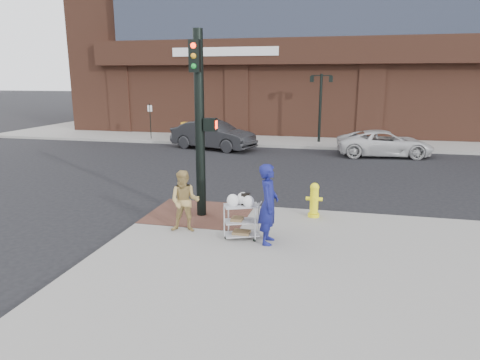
% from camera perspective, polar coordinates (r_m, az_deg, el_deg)
% --- Properties ---
extents(ground, '(220.00, 220.00, 0.00)m').
position_cam_1_polar(ground, '(11.33, -3.95, -6.77)').
color(ground, black).
rests_on(ground, ground).
extents(sidewalk_far, '(65.00, 36.00, 0.15)m').
position_cam_1_polar(sidewalk_far, '(43.36, 25.64, 7.07)').
color(sidewalk_far, gray).
rests_on(sidewalk_far, ground).
extents(brick_curb_ramp, '(2.80, 2.40, 0.01)m').
position_cam_1_polar(brick_curb_ramp, '(12.27, -5.43, -4.44)').
color(brick_curb_ramp, '#553128').
rests_on(brick_curb_ramp, sidewalk_near).
extents(lamp_post, '(1.32, 0.22, 4.00)m').
position_cam_1_polar(lamp_post, '(26.22, 10.68, 10.40)').
color(lamp_post, black).
rests_on(lamp_post, sidewalk_far).
extents(parking_sign, '(0.05, 0.05, 2.20)m').
position_cam_1_polar(parking_sign, '(27.85, -11.86, 7.68)').
color(parking_sign, black).
rests_on(parking_sign, sidewalk_far).
extents(traffic_signal_pole, '(0.61, 0.51, 5.00)m').
position_cam_1_polar(traffic_signal_pole, '(11.57, -5.34, 8.03)').
color(traffic_signal_pole, black).
rests_on(traffic_signal_pole, sidewalk_near).
extents(woman_blue, '(0.46, 0.69, 1.88)m').
position_cam_1_polar(woman_blue, '(9.85, 3.82, -3.23)').
color(woman_blue, navy).
rests_on(woman_blue, sidewalk_near).
extents(pedestrian_tan, '(0.84, 0.70, 1.56)m').
position_cam_1_polar(pedestrian_tan, '(10.71, -7.37, -2.84)').
color(pedestrian_tan, tan).
rests_on(pedestrian_tan, sidewalk_near).
extents(sedan_dark, '(5.14, 3.06, 1.60)m').
position_cam_1_polar(sedan_dark, '(24.13, -3.61, 6.01)').
color(sedan_dark, black).
rests_on(sedan_dark, ground).
extents(minivan_white, '(4.94, 2.70, 1.31)m').
position_cam_1_polar(minivan_white, '(23.11, 18.70, 4.65)').
color(minivan_white, silver).
rests_on(minivan_white, ground).
extents(utility_cart, '(0.91, 0.72, 1.12)m').
position_cam_1_polar(utility_cart, '(10.25, 0.21, -5.08)').
color(utility_cart, '#AAABAF').
rests_on(utility_cart, sidewalk_near).
extents(fire_hydrant, '(0.46, 0.32, 0.97)m').
position_cam_1_polar(fire_hydrant, '(11.98, 9.86, -2.58)').
color(fire_hydrant, '#FFF215').
rests_on(fire_hydrant, sidewalk_near).
extents(newsbox_red, '(0.48, 0.45, 0.98)m').
position_cam_1_polar(newsbox_red, '(27.05, -4.86, 6.45)').
color(newsbox_red, '#A22A12').
rests_on(newsbox_red, sidewalk_far).
extents(newsbox_yellow, '(0.49, 0.45, 1.06)m').
position_cam_1_polar(newsbox_yellow, '(27.31, -7.27, 6.55)').
color(newsbox_yellow, orange).
rests_on(newsbox_yellow, sidewalk_far).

